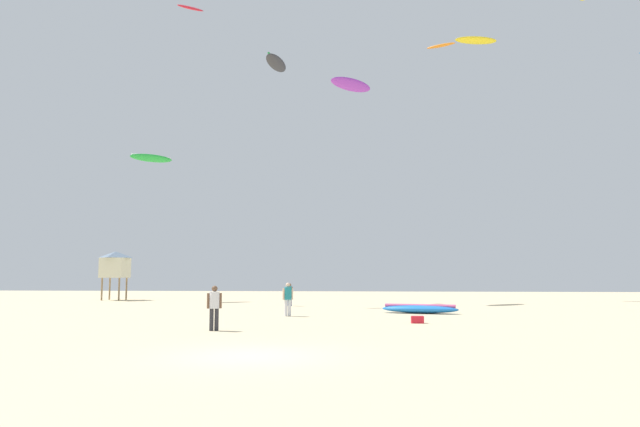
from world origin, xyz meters
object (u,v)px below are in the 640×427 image
kite_aloft_5 (351,85)px  kite_aloft_7 (476,40)px  cooler_box (417,320)px  kite_aloft_1 (151,158)px  person_midground (288,297)px  lifeguard_tower (115,264)px  kite_aloft_2 (276,63)px  person_left (290,293)px  kite_aloft_6 (190,8)px  kite_grounded_near (420,309)px  kite_aloft_8 (441,46)px  person_foreground (214,304)px

kite_aloft_5 → kite_aloft_7: size_ratio=0.89×
cooler_box → kite_aloft_1: (-20.62, 20.75, 11.90)m
person_midground → cooler_box: 7.54m
kite_aloft_5 → lifeguard_tower: bearing=174.5°
person_midground → kite_aloft_7: bearing=124.4°
person_midground → kite_aloft_2: 24.57m
person_left → cooler_box: 15.73m
person_left → kite_aloft_6: size_ratio=0.75×
kite_aloft_5 → person_midground: bearing=-100.3°
kite_grounded_near → kite_aloft_1: size_ratio=1.29×
kite_aloft_8 → kite_aloft_7: bearing=39.9°
kite_aloft_7 → kite_aloft_8: kite_aloft_7 is taller
person_left → cooler_box: bearing=62.3°
person_midground → person_left: 9.96m
cooler_box → kite_aloft_2: kite_aloft_2 is taller
person_midground → cooler_box: person_midground is taller
cooler_box → kite_grounded_near: bearing=84.3°
person_left → kite_aloft_8: size_ratio=0.55×
person_foreground → person_left: bearing=158.4°
kite_aloft_1 → kite_aloft_2: size_ratio=0.84×
lifeguard_tower → kite_aloft_2: (14.20, -2.22, 16.59)m
kite_grounded_near → lifeguard_tower: bearing=148.5°
person_midground → kite_aloft_6: kite_aloft_6 is taller
person_foreground → person_midground: (1.77, 8.09, 0.00)m
lifeguard_tower → kite_aloft_6: bearing=-36.3°
kite_aloft_2 → kite_aloft_8: kite_aloft_8 is taller
person_midground → kite_aloft_1: size_ratio=0.50×
person_foreground → kite_aloft_8: kite_aloft_8 is taller
kite_grounded_near → kite_aloft_8: bearing=78.6°
person_midground → kite_aloft_2: kite_aloft_2 is taller
kite_grounded_near → kite_aloft_8: 31.18m
person_left → kite_grounded_near: person_left is taller
kite_aloft_6 → kite_aloft_7: (24.56, 14.23, 2.37)m
person_left → kite_aloft_1: 18.47m
kite_aloft_1 → kite_aloft_6: size_ratio=1.66×
kite_grounded_near → cooler_box: size_ratio=8.02×
person_midground → kite_aloft_7: (15.04, 26.31, 24.31)m
kite_aloft_1 → kite_aloft_6: bearing=-46.1°
cooler_box → kite_aloft_1: size_ratio=0.16×
lifeguard_tower → cooler_box: size_ratio=7.41×
kite_aloft_5 → kite_aloft_6: bearing=-162.8°
person_foreground → cooler_box: size_ratio=3.12×
kite_grounded_near → kite_aloft_5: bearing=107.8°
person_foreground → kite_aloft_1: size_ratio=0.50×
kite_aloft_6 → kite_aloft_8: size_ratio=0.74×
person_midground → kite_aloft_2: size_ratio=0.42×
cooler_box → kite_aloft_6: 32.06m
kite_aloft_5 → kite_aloft_8: bearing=40.9°
person_left → cooler_box: (7.68, -13.71, -0.76)m
kite_aloft_2 → kite_aloft_8: (14.46, 7.41, 3.99)m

